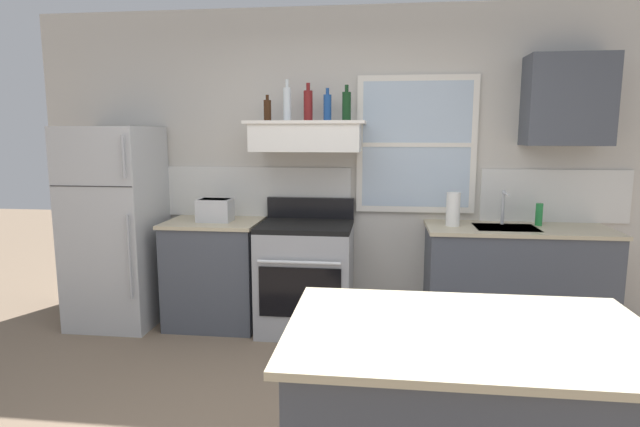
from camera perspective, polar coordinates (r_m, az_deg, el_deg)
back_wall at (r=4.50m, az=2.61°, el=5.17°), size 5.40×0.11×2.70m
refrigerator at (r=4.75m, az=-21.75°, el=-1.37°), size 0.70×0.72×1.70m
counter_left_of_stove at (r=4.55m, az=-11.59°, el=-6.44°), size 0.79×0.63×0.91m
toaster at (r=4.41m, az=-11.59°, el=0.42°), size 0.30×0.20×0.19m
stove_range at (r=4.33m, az=-1.58°, el=-6.93°), size 0.76×0.69×1.09m
range_hood_shelf at (r=4.26m, az=-1.45°, el=8.61°), size 0.96×0.52×0.24m
bottle_brown_stout at (r=4.34m, az=-5.87°, el=11.37°), size 0.06×0.06×0.21m
bottle_clear_tall at (r=4.28m, az=-3.67°, el=12.10°), size 0.06×0.06×0.33m
bottle_red_label_wine at (r=4.32m, az=-1.33°, el=11.95°), size 0.07×0.07×0.31m
bottle_blue_liqueur at (r=4.29m, az=0.83°, el=11.73°), size 0.07×0.07×0.27m
bottle_dark_green_wine at (r=4.25m, az=2.97°, el=11.87°), size 0.07×0.07×0.29m
counter_right_with_sink at (r=4.45m, az=20.86°, el=-7.17°), size 1.43×0.63×0.91m
sink_faucet at (r=4.40m, az=19.75°, el=1.06°), size 0.03×0.17×0.28m
paper_towel_roll at (r=4.24m, az=14.58°, el=0.47°), size 0.11×0.11×0.27m
dish_soap_bottle at (r=4.48m, az=23.18°, el=-0.10°), size 0.06×0.06×0.18m
upper_cabinet_right at (r=4.53m, az=25.84°, el=11.25°), size 0.64×0.32×0.70m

